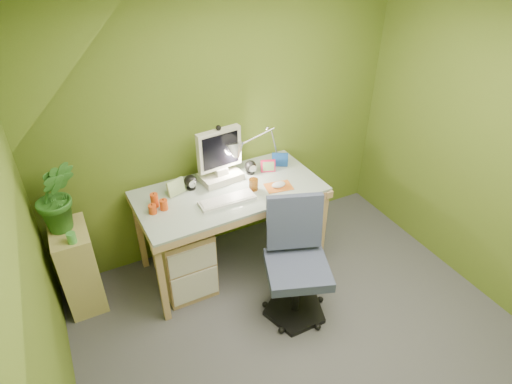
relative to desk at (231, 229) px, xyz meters
name	(u,v)px	position (x,y,z in m)	size (l,w,h in m)	color
floor	(318,358)	(0.15, -1.18, -0.41)	(3.20, 3.20, 0.01)	#48484D
ceiling	(365,1)	(0.15, -1.18, 2.00)	(3.20, 3.20, 0.01)	white
wall_back	(224,123)	(0.15, 0.42, 0.80)	(3.20, 0.01, 2.40)	#5B7223
wall_left	(29,332)	(-1.45, -1.18, 0.80)	(0.01, 3.20, 2.40)	#5B7223
slope_ceiling	(146,170)	(-0.85, -1.18, 1.45)	(1.10, 3.20, 1.10)	white
desk	(231,229)	(0.00, 0.00, 0.00)	(1.51, 0.75, 0.81)	tan
monitor	(219,151)	(0.00, 0.18, 0.68)	(0.40, 0.23, 0.55)	beige
speaker_left	(191,182)	(-0.27, 0.16, 0.47)	(0.10, 0.10, 0.13)	black
speaker_right	(250,167)	(0.27, 0.16, 0.47)	(0.10, 0.10, 0.12)	black
keyboard	(227,200)	(-0.08, -0.14, 0.42)	(0.44, 0.14, 0.02)	silver
mousepad	(279,187)	(0.38, -0.14, 0.41)	(0.22, 0.15, 0.01)	#C9621F
mouse	(279,185)	(0.38, -0.14, 0.43)	(0.12, 0.08, 0.04)	silver
amber_tumbler	(254,184)	(0.18, -0.08, 0.45)	(0.07, 0.07, 0.10)	brown
candle_cluster	(156,203)	(-0.60, 0.01, 0.46)	(0.15, 0.13, 0.11)	#D44512
photo_frame_red	(268,166)	(0.42, 0.12, 0.46)	(0.13, 0.02, 0.11)	red
photo_frame_blue	(280,160)	(0.56, 0.16, 0.47)	(0.14, 0.02, 0.12)	navy
photo_frame_green	(176,187)	(-0.40, 0.14, 0.47)	(0.15, 0.02, 0.13)	#ACC788
desk_lamp	(268,137)	(0.45, 0.18, 0.70)	(0.55, 0.23, 0.59)	#ADADB1
side_ledge	(79,267)	(-1.25, 0.15, -0.04)	(0.27, 0.42, 0.73)	tan
potted_plant	(57,196)	(-1.25, 0.20, 0.61)	(0.31, 0.25, 0.57)	#2C6521
green_cup	(72,238)	(-1.23, 0.00, 0.37)	(0.06, 0.06, 0.08)	green
task_chair	(298,268)	(0.22, -0.74, 0.07)	(0.53, 0.53, 0.95)	#38405C
radiator	(292,206)	(0.82, 0.32, -0.22)	(0.36, 0.15, 0.36)	white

